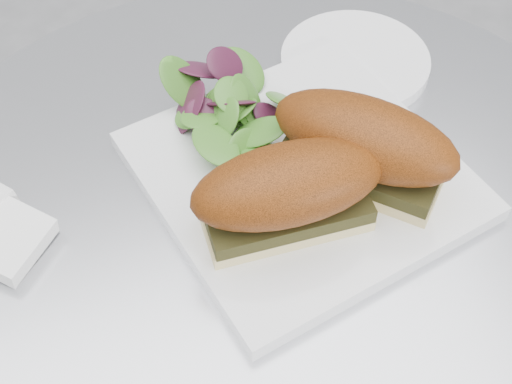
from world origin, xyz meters
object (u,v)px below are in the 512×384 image
plate (302,175)px  sandwich_left (288,192)px  saucer (355,61)px  sandwich_right (364,144)px

plate → sandwich_left: size_ratio=1.61×
sandwich_left → saucer: bearing=53.6°
sandwich_right → saucer: (0.06, 0.15, -0.05)m
sandwich_left → sandwich_right: same height
saucer → sandwich_right: bearing=-113.3°
sandwich_right → saucer: sandwich_right is taller
sandwich_left → sandwich_right: (0.08, 0.03, -0.00)m
sandwich_left → sandwich_right: 0.08m
plate → sandwich_left: sandwich_left is taller
sandwich_left → sandwich_right: size_ratio=0.97×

